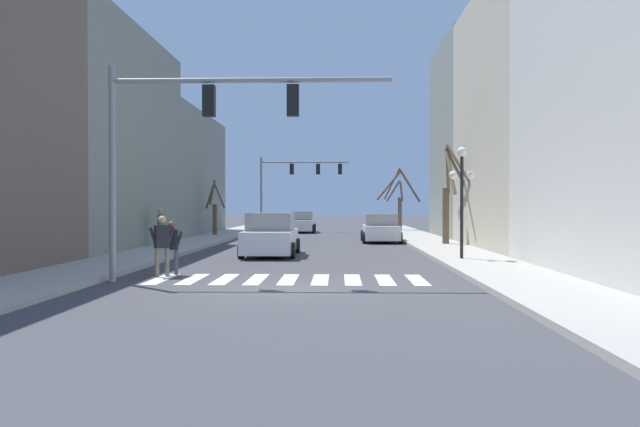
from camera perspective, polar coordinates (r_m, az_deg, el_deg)
ground_plane at (r=15.63m, az=-3.49°, el=-6.90°), size 240.00×240.00×0.00m
sidewalk_left at (r=17.40m, az=-25.02°, el=-5.95°), size 2.79×90.00×0.15m
sidewalk_right at (r=16.33m, az=19.52°, el=-6.35°), size 2.79×90.00×0.15m
building_row_left at (r=31.61m, az=-21.06°, el=5.68°), size 6.00×40.81×10.37m
building_row_right at (r=28.55m, az=21.08°, el=8.70°), size 6.00×34.48×12.21m
crosswalk_stripes at (r=17.60m, az=-2.90°, el=-6.03°), size 7.65×2.60×0.01m
traffic_signal_near at (r=17.29m, az=-11.20°, el=8.10°), size 7.65×0.28×5.85m
traffic_signal_far at (r=49.45m, az=-2.34°, el=3.43°), size 7.04×0.28×5.90m
street_lamp_right_corner at (r=23.26m, az=12.84°, el=3.07°), size 0.95×0.36×4.06m
car_parked_left_mid at (r=25.80m, az=-4.52°, el=-2.05°), size 2.21×4.79×1.77m
car_parked_right_far at (r=35.29m, az=5.57°, el=-1.42°), size 2.15×4.20×1.60m
car_parked_right_near at (r=47.77m, az=-1.66°, el=-0.84°), size 2.00×4.76×1.61m
pedestrian_near_right_corner at (r=19.10m, az=-13.42°, el=-2.66°), size 0.69×0.25×1.61m
pedestrian_on_left_sidewalk at (r=30.63m, az=-14.38°, el=-0.91°), size 0.28×0.77×1.78m
pedestrian_crossing_street at (r=18.72m, az=-14.25°, el=-2.43°), size 0.69×0.50×1.78m
street_tree_left_near at (r=49.75m, az=7.25°, el=1.27°), size 3.49×1.43×4.93m
street_tree_left_far at (r=32.06m, az=11.77°, el=1.76°), size 1.45×3.96×5.03m
street_tree_left_mid at (r=41.49m, az=-9.65°, el=0.29°), size 1.56×2.19×3.60m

